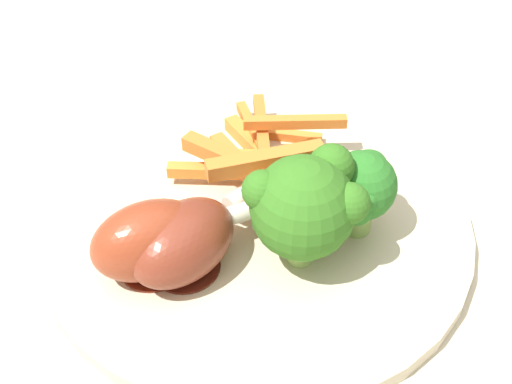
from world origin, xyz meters
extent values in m
cube|color=beige|center=(0.00, 0.00, 0.71)|extent=(0.93, 0.75, 0.03)
cylinder|color=#9C9582|center=(0.41, -0.31, 0.35)|extent=(0.06, 0.06, 0.69)
cylinder|color=#9C9582|center=(0.41, 0.31, 0.35)|extent=(0.06, 0.06, 0.69)
cylinder|color=beige|center=(0.05, -0.03, 0.73)|extent=(0.29, 0.29, 0.01)
cylinder|color=#7DA44D|center=(0.03, -0.09, 0.74)|extent=(0.02, 0.02, 0.02)
sphere|color=#296D23|center=(0.03, -0.09, 0.77)|extent=(0.04, 0.04, 0.04)
sphere|color=#296D23|center=(0.04, -0.10, 0.78)|extent=(0.02, 0.02, 0.02)
sphere|color=#296D23|center=(0.01, -0.09, 0.77)|extent=(0.02, 0.02, 0.02)
sphere|color=#296D23|center=(0.01, -0.09, 0.78)|extent=(0.01, 0.01, 0.01)
sphere|color=#296D23|center=(0.03, -0.08, 0.77)|extent=(0.02, 0.02, 0.02)
sphere|color=#296D23|center=(0.05, -0.09, 0.77)|extent=(0.02, 0.02, 0.02)
sphere|color=#296D23|center=(0.02, -0.07, 0.77)|extent=(0.02, 0.02, 0.02)
cylinder|color=#92BA5A|center=(0.01, -0.05, 0.74)|extent=(0.02, 0.02, 0.02)
sphere|color=#326B1D|center=(0.01, -0.05, 0.78)|extent=(0.06, 0.06, 0.06)
sphere|color=#326B1D|center=(0.03, -0.07, 0.79)|extent=(0.03, 0.03, 0.03)
sphere|color=#326B1D|center=(0.01, -0.03, 0.79)|extent=(0.02, 0.02, 0.02)
sphere|color=#326B1D|center=(0.03, -0.05, 0.78)|extent=(0.03, 0.03, 0.03)
sphere|color=#326B1D|center=(0.02, -0.03, 0.78)|extent=(0.02, 0.02, 0.02)
sphere|color=#326B1D|center=(0.00, -0.08, 0.79)|extent=(0.02, 0.02, 0.02)
cube|color=orange|center=(0.10, -0.03, 0.74)|extent=(0.09, 0.06, 0.01)
cube|color=orange|center=(0.13, -0.04, 0.74)|extent=(0.02, 0.07, 0.01)
cube|color=orange|center=(0.09, -0.03, 0.75)|extent=(0.01, 0.07, 0.01)
cube|color=#C86928|center=(0.10, -0.03, 0.75)|extent=(0.11, 0.01, 0.01)
cube|color=orange|center=(0.05, -0.03, 0.77)|extent=(0.03, 0.08, 0.01)
cube|color=orange|center=(0.06, -0.02, 0.76)|extent=(0.07, 0.05, 0.01)
cube|color=orange|center=(0.08, -0.01, 0.75)|extent=(0.01, 0.09, 0.01)
cube|color=#CC6B29|center=(0.07, -0.01, 0.76)|extent=(0.06, 0.08, 0.01)
cube|color=orange|center=(0.11, -0.03, 0.74)|extent=(0.10, 0.03, 0.01)
cube|color=orange|center=(0.11, -0.05, 0.76)|extent=(0.01, 0.07, 0.01)
cylinder|color=#521C12|center=(0.00, 0.02, 0.73)|extent=(0.04, 0.04, 0.00)
ellipsoid|color=maroon|center=(0.00, 0.02, 0.76)|extent=(0.09, 0.08, 0.04)
cylinder|color=beige|center=(0.05, -0.02, 0.75)|extent=(0.03, 0.03, 0.01)
sphere|color=silver|center=(0.06, -0.03, 0.75)|extent=(0.02, 0.02, 0.02)
cylinder|color=maroon|center=(0.00, 0.04, 0.73)|extent=(0.04, 0.04, 0.00)
ellipsoid|color=maroon|center=(0.00, 0.04, 0.76)|extent=(0.07, 0.08, 0.05)
cylinder|color=beige|center=(0.02, -0.01, 0.76)|extent=(0.03, 0.04, 0.01)
sphere|color=silver|center=(0.03, -0.03, 0.76)|extent=(0.02, 0.02, 0.02)
cube|color=silver|center=(0.24, -0.22, 0.72)|extent=(0.05, 0.19, 0.00)
camera|label=1|loc=(-0.26, -0.02, 1.04)|focal=45.18mm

